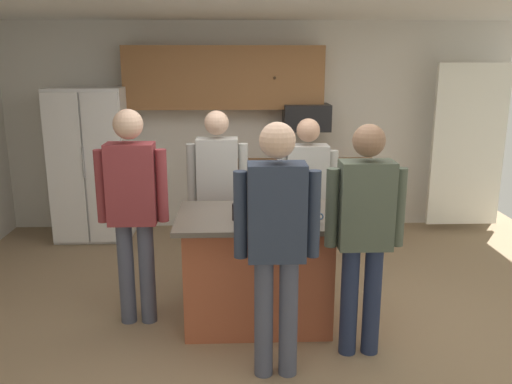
% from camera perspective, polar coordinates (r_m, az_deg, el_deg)
% --- Properties ---
extents(floor, '(7.04, 7.04, 0.00)m').
position_cam_1_polar(floor, '(4.61, 1.41, -14.00)').
color(floor, '#937A5B').
rests_on(floor, ground).
extents(back_wall, '(6.40, 0.10, 2.60)m').
position_cam_1_polar(back_wall, '(6.91, 0.05, 6.97)').
color(back_wall, silver).
rests_on(back_wall, ground).
extents(french_door_window_panel, '(0.90, 0.06, 2.00)m').
position_cam_1_polar(french_door_window_panel, '(7.13, 21.61, 4.58)').
color(french_door_window_panel, white).
rests_on(french_door_window_panel, ground).
extents(cabinet_run_upper, '(2.40, 0.38, 0.75)m').
position_cam_1_polar(cabinet_run_upper, '(6.65, -3.40, 12.07)').
color(cabinet_run_upper, '#936038').
extents(cabinet_run_lower, '(1.80, 0.63, 0.90)m').
position_cam_1_polar(cabinet_run_lower, '(6.81, 5.20, -0.50)').
color(cabinet_run_lower, '#936038').
rests_on(cabinet_run_lower, ground).
extents(refrigerator, '(0.88, 0.76, 1.83)m').
position_cam_1_polar(refrigerator, '(6.78, -16.98, 2.89)').
color(refrigerator, white).
rests_on(refrigerator, ground).
extents(microwave_over_range, '(0.56, 0.40, 0.32)m').
position_cam_1_polar(microwave_over_range, '(6.64, 5.38, 7.92)').
color(microwave_over_range, black).
extents(kitchen_island, '(1.30, 0.88, 0.94)m').
position_cam_1_polar(kitchen_island, '(4.48, 0.14, -8.09)').
color(kitchen_island, '#AD5638').
rests_on(kitchen_island, ground).
extents(person_host_foreground, '(0.57, 0.22, 1.70)m').
position_cam_1_polar(person_host_foreground, '(5.03, -4.09, 0.49)').
color(person_host_foreground, tan).
rests_on(person_host_foreground, ground).
extents(person_guest_right, '(0.57, 0.23, 1.78)m').
position_cam_1_polar(person_guest_right, '(3.55, 2.23, -4.51)').
color(person_guest_right, '#4C5166').
rests_on(person_guest_right, ground).
extents(person_guest_by_door, '(0.57, 0.23, 1.73)m').
position_cam_1_polar(person_guest_by_door, '(3.91, 11.46, -3.54)').
color(person_guest_by_door, '#232D4C').
rests_on(person_guest_by_door, ground).
extents(person_guest_left, '(0.57, 0.22, 1.63)m').
position_cam_1_polar(person_guest_left, '(5.03, 5.42, -0.08)').
color(person_guest_left, tan).
rests_on(person_guest_left, ground).
extents(person_elder_center, '(0.57, 0.24, 1.79)m').
position_cam_1_polar(person_elder_center, '(4.40, -12.98, -1.10)').
color(person_elder_center, '#4C5166').
rests_on(person_elder_center, ground).
extents(glass_short_whisky, '(0.06, 0.06, 0.13)m').
position_cam_1_polar(glass_short_whisky, '(4.05, 0.20, -2.65)').
color(glass_short_whisky, black).
rests_on(glass_short_whisky, kitchen_island).
extents(mug_ceramic_white, '(0.12, 0.08, 0.11)m').
position_cam_1_polar(mug_ceramic_white, '(4.10, 6.09, -2.68)').
color(mug_ceramic_white, '#4C6B99').
rests_on(mug_ceramic_white, kitchen_island).
extents(mug_blue_stoneware, '(0.13, 0.09, 0.10)m').
position_cam_1_polar(mug_blue_stoneware, '(4.53, 3.65, -1.04)').
color(mug_blue_stoneware, '#4C6B99').
rests_on(mug_blue_stoneware, kitchen_island).
extents(tumbler_amber, '(0.06, 0.06, 0.13)m').
position_cam_1_polar(tumbler_amber, '(4.17, -2.14, -2.13)').
color(tumbler_amber, black).
rests_on(tumbler_amber, kitchen_island).
extents(serving_tray, '(0.44, 0.30, 0.04)m').
position_cam_1_polar(serving_tray, '(4.30, 2.13, -2.26)').
color(serving_tray, '#B7B7BC').
rests_on(serving_tray, kitchen_island).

